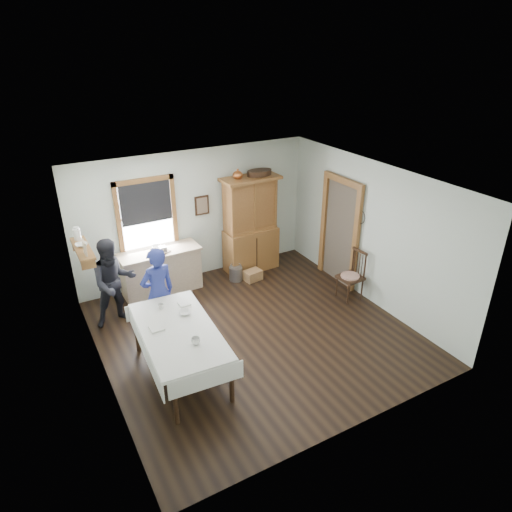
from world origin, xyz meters
name	(u,v)px	position (x,y,z in m)	size (l,w,h in m)	color
room	(254,264)	(0.00, 0.00, 1.35)	(5.01, 5.01, 2.70)	black
window	(146,212)	(-1.00, 2.46, 1.63)	(1.18, 0.07, 1.48)	white
doorway	(340,228)	(2.46, 0.85, 1.16)	(0.09, 1.14, 2.22)	#4E4437
wall_shelf	(82,246)	(-2.37, 1.54, 1.57)	(0.24, 1.00, 0.44)	olive
framed_picture	(202,205)	(0.15, 2.46, 1.55)	(0.30, 0.04, 0.40)	#321E11
rug_beater	(361,211)	(2.45, 0.30, 1.72)	(0.27, 0.27, 0.01)	black
work_counter	(161,271)	(-0.92, 2.16, 0.45)	(1.58, 0.60, 0.90)	#C6B089
china_hutch	(251,225)	(1.12, 2.16, 1.04)	(1.22, 0.58, 2.08)	olive
dining_table	(180,352)	(-1.49, -0.40, 0.41)	(1.08, 2.05, 0.82)	silver
spindle_chair	(350,275)	(2.19, 0.11, 0.50)	(0.46, 0.46, 1.01)	#321E11
pail	(236,273)	(0.58, 1.85, 0.15)	(0.28, 0.28, 0.30)	gray
wicker_basket	(253,275)	(0.89, 1.68, 0.11)	(0.36, 0.26, 0.21)	#9B7246
woman_blue	(159,296)	(-1.41, 0.74, 0.76)	(0.56, 0.37, 1.52)	navy
figure_dark	(114,285)	(-1.96, 1.49, 0.75)	(0.73, 0.57, 1.50)	black
table_cup_a	(196,341)	(-1.40, -0.84, 0.87)	(0.13, 0.13, 0.10)	silver
table_cup_b	(161,306)	(-1.53, 0.26, 0.86)	(0.09, 0.09, 0.09)	silver
table_bowl	(185,313)	(-1.26, -0.06, 0.85)	(0.20, 0.20, 0.05)	silver
counter_book	(158,253)	(-0.97, 2.03, 0.92)	(0.17, 0.23, 0.02)	#75604E
counter_bowl	(157,247)	(-0.93, 2.29, 0.93)	(0.18, 0.18, 0.06)	silver
shelf_bowl	(81,245)	(-2.37, 1.55, 1.60)	(0.22, 0.22, 0.05)	silver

